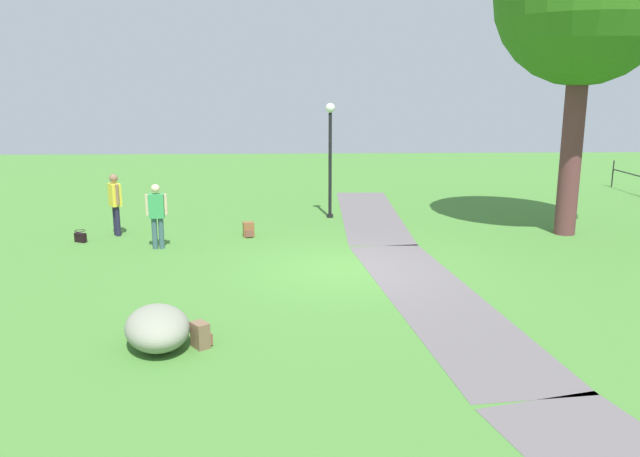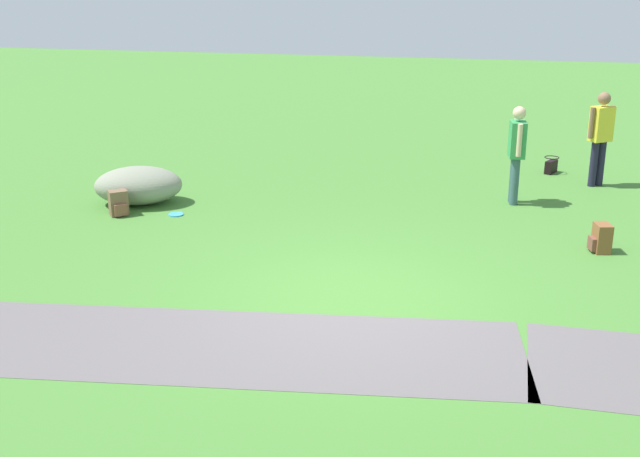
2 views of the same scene
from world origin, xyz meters
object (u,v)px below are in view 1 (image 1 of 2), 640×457
lamp_post (330,148)px  man_near_boulder (157,212)px  frisbee_on_grass (197,326)px  spare_backpack_on_lawn (249,230)px  handbag_on_grass (80,237)px  backpack_by_boulder (201,335)px  woman_with_handbag (115,200)px  lawn_boulder (157,328)px

lamp_post → man_near_boulder: 5.82m
frisbee_on_grass → spare_backpack_on_lawn: bearing=176.4°
handbag_on_grass → frisbee_on_grass: 7.07m
man_near_boulder → backpack_by_boulder: size_ratio=4.00×
lamp_post → handbag_on_grass: (2.86, -6.56, -1.98)m
man_near_boulder → frisbee_on_grass: man_near_boulder is taller
lamp_post → woman_with_handbag: (2.14, -5.82, -1.16)m
lamp_post → lawn_boulder: (9.59, -3.16, -1.81)m
spare_backpack_on_lawn → handbag_on_grass: bearing=-84.5°
spare_backpack_on_lawn → frisbee_on_grass: size_ratio=1.70×
lawn_boulder → frisbee_on_grass: 0.99m
lamp_post → lawn_boulder: 10.26m
handbag_on_grass → frisbee_on_grass: bearing=33.2°
spare_backpack_on_lawn → frisbee_on_grass: bearing=-3.6°
lawn_boulder → handbag_on_grass: bearing=-153.2°
lamp_post → handbag_on_grass: 7.42m
lawn_boulder → woman_with_handbag: (-7.45, -2.65, 0.65)m
frisbee_on_grass → lawn_boulder: bearing=-30.2°
woman_with_handbag → backpack_by_boulder: size_ratio=4.13×
frisbee_on_grass → handbag_on_grass: bearing=-146.8°
backpack_by_boulder → frisbee_on_grass: 0.90m
lawn_boulder → man_near_boulder: (-6.00, -1.26, 0.61)m
lawn_boulder → handbag_on_grass: lawn_boulder is taller
handbag_on_grass → spare_backpack_on_lawn: size_ratio=0.92×
lamp_post → man_near_boulder: lamp_post is taller
lamp_post → backpack_by_boulder: lamp_post is taller
handbag_on_grass → backpack_by_boulder: 7.90m
man_near_boulder → spare_backpack_on_lawn: 2.52m
lawn_boulder → woman_with_handbag: woman_with_handbag is taller
backpack_by_boulder → spare_backpack_on_lawn: 7.19m
lawn_boulder → backpack_by_boulder: bearing=85.7°
lamp_post → man_near_boulder: size_ratio=2.14×
lamp_post → lawn_boulder: lamp_post is taller
frisbee_on_grass → lamp_post: bearing=163.0°
backpack_by_boulder → man_near_boulder: bearing=-162.4°
lamp_post → handbag_on_grass: bearing=-66.4°
handbag_on_grass → spare_backpack_on_lawn: (-0.41, 4.27, 0.05)m
woman_with_handbag → spare_backpack_on_lawn: woman_with_handbag is taller
backpack_by_boulder → lamp_post: bearing=165.5°
handbag_on_grass → spare_backpack_on_lawn: bearing=95.5°
man_near_boulder → handbag_on_grass: 2.39m
man_near_boulder → spare_backpack_on_lawn: bearing=118.1°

